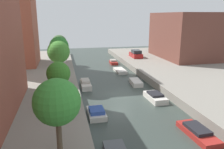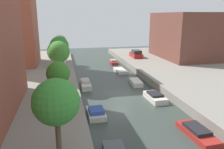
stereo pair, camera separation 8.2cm
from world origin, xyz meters
name	(u,v)px [view 2 (the right image)]	position (x,y,z in m)	size (l,w,h in m)	color
ground_plane	(120,95)	(0.00, 0.00, 0.00)	(84.00, 84.00, 0.00)	#333D38
apartment_tower_far	(2,4)	(-16.00, 16.42, 11.26)	(10.00, 8.60, 20.52)	brown
low_block_right	(186,35)	(18.00, 16.65, 5.50)	(10.00, 14.33, 9.00)	brown
street_tree_0	(56,102)	(-7.17, -13.10, 4.72)	(2.69, 2.69, 5.11)	#4F4131
street_tree_1	(58,74)	(-7.17, -4.94, 4.33)	(2.16, 2.16, 4.43)	brown
street_tree_2	(59,52)	(-7.17, 3.31, 5.01)	(2.79, 2.79, 5.45)	brown
street_tree_3	(59,46)	(-7.17, 11.50, 4.66)	(3.06, 3.06, 5.22)	brown
street_tree_4	(59,42)	(-7.17, 19.10, 4.42)	(2.84, 2.84, 4.86)	brown
parked_car	(136,54)	(8.27, 18.86, 1.64)	(2.02, 4.28, 1.53)	maroon
moored_boat_left_2	(96,113)	(-3.84, -5.37, 0.36)	(1.63, 3.05, 0.86)	beige
moored_boat_left_3	(85,84)	(-3.89, 3.87, 0.44)	(1.30, 3.62, 1.03)	beige
moored_boat_right_1	(197,132)	(3.58, -10.80, 0.31)	(1.72, 4.15, 0.74)	maroon
moored_boat_right_2	(155,97)	(3.40, -2.65, 0.38)	(1.71, 3.51, 0.87)	beige
moored_boat_right_3	(136,82)	(3.15, 3.56, 0.32)	(1.54, 3.21, 0.63)	beige
moored_boat_right_4	(120,71)	(2.85, 11.10, 0.23)	(1.69, 3.91, 0.46)	beige
moored_boat_right_5	(114,62)	(3.25, 18.03, 0.34)	(1.51, 3.10, 0.82)	maroon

